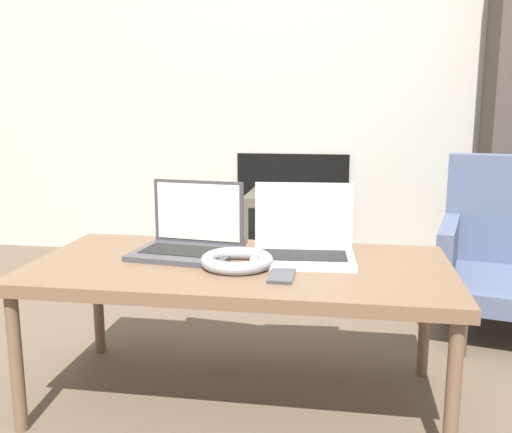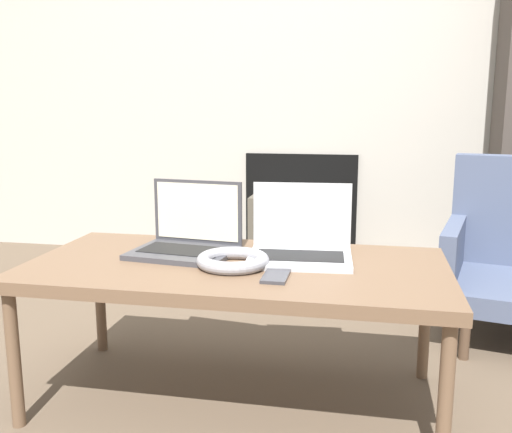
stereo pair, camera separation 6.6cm
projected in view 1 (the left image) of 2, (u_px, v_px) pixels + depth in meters
name	position (u px, v px, depth m)	size (l,w,h in m)	color
wall_back	(297.00, 30.00, 3.15)	(7.00, 0.08, 2.60)	#ADA89E
table	(240.00, 274.00, 1.66)	(1.21, 0.60, 0.43)	brown
laptop_left	(190.00, 238.00, 1.76)	(0.33, 0.27, 0.22)	#38383D
laptop_right	(303.00, 242.00, 1.71)	(0.32, 0.25, 0.22)	#B2B2B7
headphones	(236.00, 260.00, 1.61)	(0.21, 0.21, 0.04)	gray
phone	(282.00, 275.00, 1.52)	(0.07, 0.14, 0.01)	#333338
tv	(288.00, 231.00, 3.08)	(0.43, 0.48, 0.42)	#4C473D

